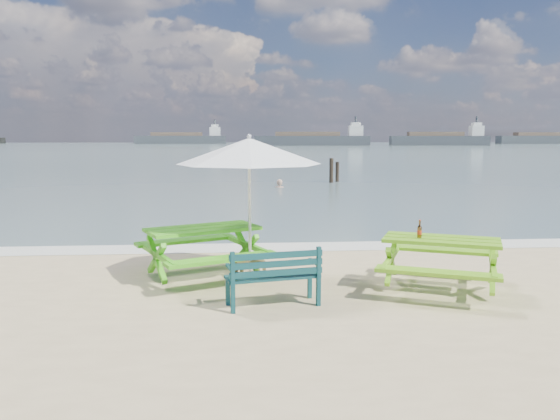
{
  "coord_description": "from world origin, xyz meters",
  "views": [
    {
      "loc": [
        -0.62,
        -6.38,
        2.3
      ],
      "look_at": [
        0.08,
        3.0,
        1.0
      ],
      "focal_mm": 35.0,
      "sensor_mm": 36.0,
      "label": 1
    }
  ],
  "objects": [
    {
      "name": "sea",
      "position": [
        0.0,
        85.0,
        0.0
      ],
      "size": [
        300.0,
        300.0,
        0.0
      ],
      "primitive_type": "plane",
      "color": "slate",
      "rests_on": "ground"
    },
    {
      "name": "foam_strip",
      "position": [
        0.0,
        4.6,
        0.01
      ],
      "size": [
        22.0,
        0.9,
        0.01
      ],
      "primitive_type": "cube",
      "color": "silver",
      "rests_on": "ground"
    },
    {
      "name": "picnic_table_left",
      "position": [
        -1.21,
        2.28,
        0.4
      ],
      "size": [
        2.39,
        2.49,
        0.83
      ],
      "color": "#44AE1A",
      "rests_on": "ground"
    },
    {
      "name": "picnic_table_right",
      "position": [
        2.34,
        1.31,
        0.38
      ],
      "size": [
        2.25,
        2.34,
        0.79
      ],
      "color": "#6AAE1A",
      "rests_on": "ground"
    },
    {
      "name": "park_bench",
      "position": [
        -0.18,
        0.78,
        0.24
      ],
      "size": [
        1.32,
        0.67,
        0.78
      ],
      "color": "#0D3539",
      "rests_on": "ground"
    },
    {
      "name": "side_table",
      "position": [
        -0.46,
        2.19,
        0.15
      ],
      "size": [
        0.55,
        0.55,
        0.3
      ],
      "color": "brown",
      "rests_on": "ground"
    },
    {
      "name": "patio_umbrella",
      "position": [
        -0.46,
        2.19,
        2.05
      ],
      "size": [
        2.75,
        2.75,
        2.25
      ],
      "color": "silver",
      "rests_on": "ground"
    },
    {
      "name": "beer_bottle",
      "position": [
        2.03,
        1.38,
        0.88
      ],
      "size": [
        0.07,
        0.07,
        0.26
      ],
      "color": "#8F5214",
      "rests_on": "picnic_table_right"
    },
    {
      "name": "swimmer",
      "position": [
        1.16,
        17.61,
        -0.42
      ],
      "size": [
        0.67,
        0.57,
        1.55
      ],
      "color": "tan",
      "rests_on": "ground"
    },
    {
      "name": "mooring_pilings",
      "position": [
        3.99,
        19.97,
        0.45
      ],
      "size": [
        0.58,
        0.78,
        1.39
      ],
      "color": "black",
      "rests_on": "ground"
    },
    {
      "name": "cargo_ships",
      "position": [
        47.19,
        120.5,
        1.18
      ],
      "size": [
        146.52,
        35.54,
        4.4
      ],
      "color": "#353A3F",
      "rests_on": "ground"
    }
  ]
}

